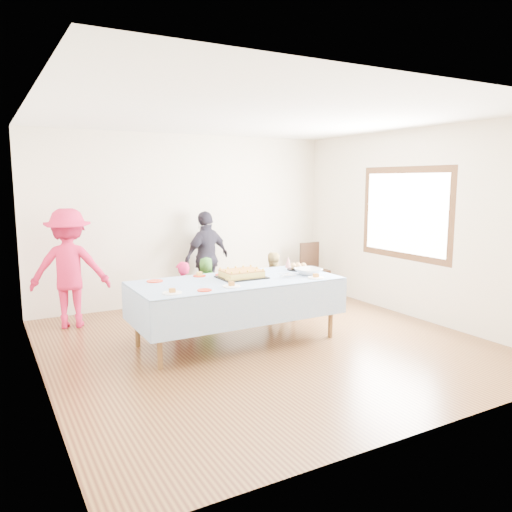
{
  "coord_description": "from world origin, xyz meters",
  "views": [
    {
      "loc": [
        -2.95,
        -5.08,
        1.97
      ],
      "look_at": [
        0.05,
        0.3,
        1.04
      ],
      "focal_mm": 35.0,
      "sensor_mm": 36.0,
      "label": 1
    }
  ],
  "objects": [
    {
      "name": "plate_white_mid",
      "position": [
        -0.5,
        -0.12,
        0.79
      ],
      "size": [
        0.2,
        0.2,
        0.01
      ],
      "primitive_type": "cylinder",
      "color": "white",
      "rests_on": "party_table"
    },
    {
      "name": "party_table",
      "position": [
        -0.26,
        0.22,
        0.72
      ],
      "size": [
        2.5,
        1.1,
        0.78
      ],
      "color": "brown",
      "rests_on": "ground"
    },
    {
      "name": "rolls_tray",
      "position": [
        0.77,
        0.42,
        0.82
      ],
      "size": [
        0.3,
        0.3,
        0.09
      ],
      "color": "black",
      "rests_on": "party_table"
    },
    {
      "name": "adult_right",
      "position": [
        0.21,
        2.2,
        0.75
      ],
      "size": [
        0.95,
        0.63,
        1.49
      ],
      "primitive_type": "imported",
      "rotation": [
        0.0,
        0.0,
        3.47
      ],
      "color": "#282634",
      "rests_on": "ground"
    },
    {
      "name": "party_hat",
      "position": [
        0.75,
        0.64,
        0.86
      ],
      "size": [
        0.09,
        0.09,
        0.15
      ],
      "primitive_type": "cone",
      "color": "silver",
      "rests_on": "party_table"
    },
    {
      "name": "punch_bowl",
      "position": [
        0.69,
        0.08,
        0.82
      ],
      "size": [
        0.33,
        0.33,
        0.08
      ],
      "primitive_type": "imported",
      "color": "silver",
      "rests_on": "party_table"
    },
    {
      "name": "plate_red_far_d",
      "position": [
        0.21,
        0.58,
        0.79
      ],
      "size": [
        0.19,
        0.19,
        0.01
      ],
      "primitive_type": "cylinder",
      "color": "red",
      "rests_on": "party_table"
    },
    {
      "name": "toddler_right",
      "position": [
        0.7,
        1.0,
        0.48
      ],
      "size": [
        0.56,
        0.49,
        0.95
      ],
      "primitive_type": "imported",
      "rotation": [
        0.0,
        0.0,
        2.8
      ],
      "color": "tan",
      "rests_on": "ground"
    },
    {
      "name": "adult_left",
      "position": [
        -1.93,
        1.9,
        0.8
      ],
      "size": [
        1.16,
        0.85,
        1.61
      ],
      "primitive_type": "imported",
      "rotation": [
        0.0,
        0.0,
        2.87
      ],
      "color": "#C51843",
      "rests_on": "ground"
    },
    {
      "name": "plate_red_far_a",
      "position": [
        -1.17,
        0.59,
        0.79
      ],
      "size": [
        0.19,
        0.19,
        0.01
      ],
      "primitive_type": "cylinder",
      "color": "red",
      "rests_on": "party_table"
    },
    {
      "name": "fork_pile",
      "position": [
        0.36,
        0.03,
        0.81
      ],
      "size": [
        0.24,
        0.18,
        0.07
      ],
      "primitive_type": null,
      "color": "white",
      "rests_on": "party_table"
    },
    {
      "name": "toddler_mid",
      "position": [
        -0.02,
        1.72,
        0.42
      ],
      "size": [
        0.48,
        0.4,
        0.84
      ],
      "primitive_type": "imported",
      "rotation": [
        0.0,
        0.0,
        2.74
      ],
      "color": "#327326",
      "rests_on": "ground"
    },
    {
      "name": "birthday_cake",
      "position": [
        -0.16,
        0.29,
        0.83
      ],
      "size": [
        0.56,
        0.43,
        0.1
      ],
      "color": "black",
      "rests_on": "party_table"
    },
    {
      "name": "plate_red_far_b",
      "position": [
        -0.58,
        0.64,
        0.79
      ],
      "size": [
        0.16,
        0.16,
        0.01
      ],
      "primitive_type": "cylinder",
      "color": "red",
      "rests_on": "party_table"
    },
    {
      "name": "plate_red_near",
      "position": [
        -0.85,
        -0.16,
        0.79
      ],
      "size": [
        0.16,
        0.16,
        0.01
      ],
      "primitive_type": "cylinder",
      "color": "red",
      "rests_on": "party_table"
    },
    {
      "name": "plate_red_far_c",
      "position": [
        -0.3,
        0.58,
        0.79
      ],
      "size": [
        0.16,
        0.16,
        0.01
      ],
      "primitive_type": "cylinder",
      "color": "red",
      "rests_on": "party_table"
    },
    {
      "name": "plate_white_right",
      "position": [
        0.64,
        -0.16,
        0.79
      ],
      "size": [
        0.2,
        0.2,
        0.01
      ],
      "primitive_type": "cylinder",
      "color": "white",
      "rests_on": "party_table"
    },
    {
      "name": "plate_white_left",
      "position": [
        -1.2,
        -0.11,
        0.79
      ],
      "size": [
        0.21,
        0.21,
        0.01
      ],
      "primitive_type": "cylinder",
      "color": "white",
      "rests_on": "party_table"
    },
    {
      "name": "dining_chair",
      "position": [
        2.1,
        1.94,
        0.5
      ],
      "size": [
        0.39,
        0.39,
        0.9
      ],
      "rotation": [
        0.0,
        0.0,
        -0.01
      ],
      "color": "black",
      "rests_on": "ground"
    },
    {
      "name": "toddler_left",
      "position": [
        -0.7,
        0.9,
        0.47
      ],
      "size": [
        0.37,
        0.27,
        0.94
      ],
      "primitive_type": "imported",
      "rotation": [
        0.0,
        0.0,
        3.01
      ],
      "color": "#C51849",
      "rests_on": "ground"
    },
    {
      "name": "room_walls",
      "position": [
        0.05,
        0.0,
        1.77
      ],
      "size": [
        5.04,
        5.04,
        2.72
      ],
      "color": "beige",
      "rests_on": "ground"
    },
    {
      "name": "ground",
      "position": [
        0.0,
        0.0,
        0.0
      ],
      "size": [
        5.0,
        5.0,
        0.0
      ],
      "primitive_type": "plane",
      "color": "#4C2615",
      "rests_on": "ground"
    }
  ]
}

